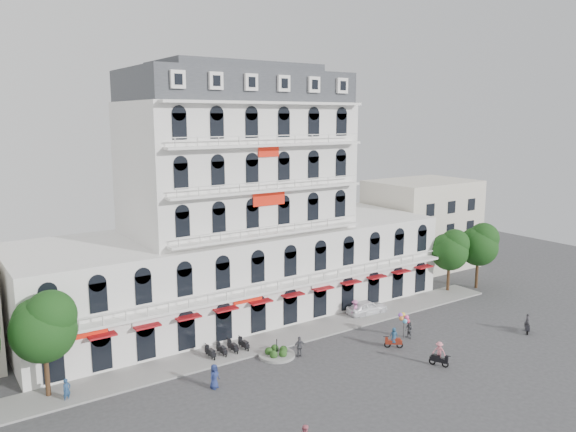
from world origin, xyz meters
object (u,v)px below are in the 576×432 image
at_px(rider_northeast, 527,323).
at_px(balloon_vendor, 407,325).
at_px(parked_car, 367,307).
at_px(rider_center, 439,353).
at_px(rider_east, 394,338).

height_order(rider_northeast, balloon_vendor, balloon_vendor).
distance_m(parked_car, rider_center, 13.16).
distance_m(rider_northeast, balloon_vendor, 11.99).
bearing_deg(rider_center, balloon_vendor, 134.52).
xyz_separation_m(rider_center, balloon_vendor, (2.16, 5.73, 0.14)).
bearing_deg(rider_center, rider_east, 160.70).
distance_m(rider_east, balloon_vendor, 2.80).
relative_size(parked_car, balloon_vendor, 1.85).
bearing_deg(parked_car, rider_northeast, -138.53).
xyz_separation_m(rider_northeast, balloon_vendor, (-10.64, 5.53, 0.34)).
bearing_deg(rider_east, rider_center, 133.71).
xyz_separation_m(parked_car, rider_east, (-3.90, -7.89, 0.15)).
distance_m(rider_northeast, rider_center, 12.79).
distance_m(parked_car, rider_northeast, 15.62).
bearing_deg(parked_car, balloon_vendor, 174.28).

